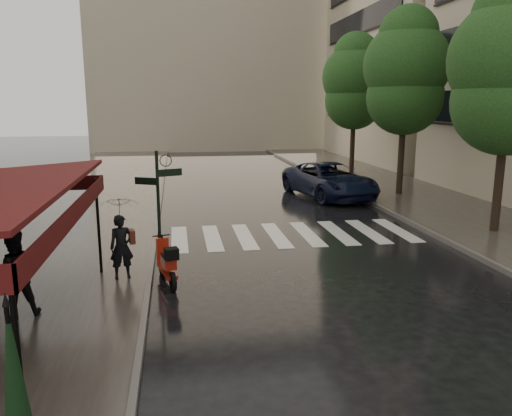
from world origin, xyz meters
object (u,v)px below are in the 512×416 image
object	(u,v)px
pedestrian_with_umbrella	(120,213)
pedestrian_terrace	(14,274)
scooter	(167,264)
parked_car	(329,180)

from	to	relation	value
pedestrian_with_umbrella	pedestrian_terrace	bearing A→B (deg)	-147.30
pedestrian_terrace	scooter	bearing A→B (deg)	-171.77
pedestrian_with_umbrella	scooter	bearing A→B (deg)	-27.31
pedestrian_with_umbrella	parked_car	size ratio (longest dim) A/B	0.42
pedestrian_terrace	scooter	size ratio (longest dim) A/B	1.11
pedestrian_terrace	parked_car	size ratio (longest dim) A/B	0.31
parked_car	scooter	bearing A→B (deg)	-136.62
pedestrian_terrace	parked_car	distance (m)	15.74
scooter	parked_car	distance (m)	12.62
pedestrian_terrace	scooter	xyz separation A→B (m)	(2.89, 1.72, -0.51)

